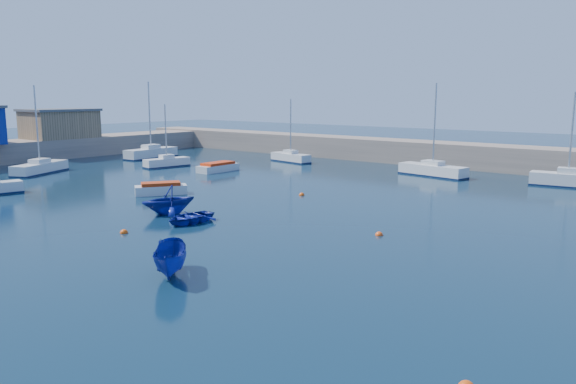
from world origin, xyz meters
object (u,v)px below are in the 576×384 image
Objects in this scene: sailboat_4 at (151,153)px; motorboat_2 at (218,167)px; motorboat_1 at (161,189)px; dinghy_left at (169,200)px; dinghy_right at (171,260)px; sailboat_5 at (291,157)px; dinghy_center at (190,217)px; sailboat_6 at (433,170)px; sailboat_7 at (568,179)px; sailboat_3 at (167,162)px; sailboat_2 at (40,168)px; brick_shed_a at (60,125)px.

sailboat_4 is 2.00× the size of motorboat_2.
motorboat_1 is 7.75m from dinghy_left.
sailboat_5 is at bearing 75.78° from dinghy_right.
sailboat_5 is 24.30m from motorboat_1.
sailboat_5 is 32.70m from dinghy_center.
sailboat_6 reaches higher than sailboat_7.
sailboat_3 reaches higher than dinghy_right.
sailboat_5 reaches higher than dinghy_left.
sailboat_5 is at bearing 98.29° from sailboat_6.
sailboat_6 reaches higher than dinghy_right.
sailboat_4 is 34.70m from dinghy_left.
sailboat_6 is (31.75, 23.13, 0.02)m from sailboat_2.
dinghy_center is (-3.03, -28.60, -0.26)m from sailboat_6.
sailboat_6 reaches higher than dinghy_left.
motorboat_1 is (5.58, -23.65, -0.10)m from sailboat_5.
dinghy_left is at bearing -35.15° from sailboat_2.
sailboat_7 is (56.27, 14.80, -3.45)m from brick_shed_a.
sailboat_3 is at bearing 37.26° from sailboat_2.
sailboat_5 is 2.19× the size of dinghy_center.
sailboat_6 reaches higher than motorboat_2.
sailboat_3 is 0.93× the size of sailboat_5.
motorboat_2 is (-30.66, -12.01, -0.20)m from sailboat_7.
sailboat_5 is (13.65, 23.56, -0.03)m from sailboat_2.
sailboat_2 reaches higher than motorboat_2.
dinghy_left reaches higher than motorboat_2.
brick_shed_a is 46.54m from sailboat_6.
sailboat_6 is 2.18× the size of motorboat_1.
sailboat_2 is 1.86× the size of motorboat_2.
dinghy_right is at bearing -20.22° from dinghy_left.
brick_shed_a is 1.69× the size of motorboat_2.
motorboat_1 is (21.79, -15.89, -0.21)m from sailboat_4.
sailboat_2 is 2.61× the size of dinghy_center.
brick_shed_a is 40.80m from dinghy_left.
dinghy_left is (28.14, -20.30, 0.28)m from sailboat_4.
brick_shed_a is 26.02m from motorboat_2.
sailboat_4 is at bearing 32.10° from brick_shed_a.
sailboat_3 is 9.59m from sailboat_4.
sailboat_6 is 28.33m from dinghy_left.
sailboat_4 is at bearing 178.00° from motorboat_1.
brick_shed_a is 2.38× the size of dinghy_center.
sailboat_4 is at bearing 125.99° from sailboat_5.
brick_shed_a is 1.09× the size of sailboat_5.
sailboat_2 reaches higher than motorboat_1.
brick_shed_a is at bearing 159.80° from dinghy_center.
sailboat_4 is 35.09m from sailboat_6.
dinghy_center is 0.93× the size of dinghy_left.
sailboat_4 is 46.99m from sailboat_7.
dinghy_right is at bearing -44.90° from sailboat_2.
motorboat_1 is 1.22× the size of dinghy_center.
dinghy_center is at bearing 4.57° from motorboat_1.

